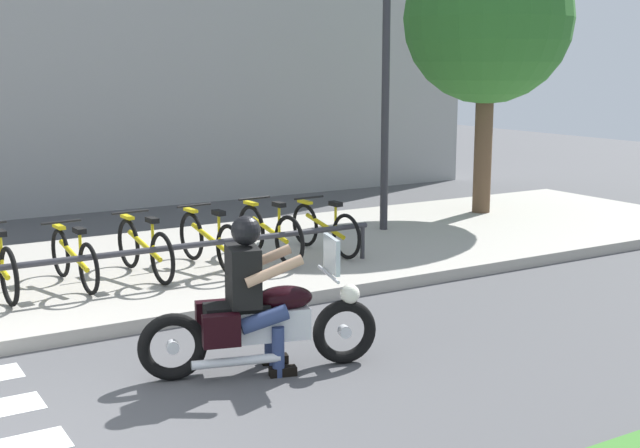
{
  "coord_description": "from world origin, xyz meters",
  "views": [
    {
      "loc": [
        -0.93,
        -5.93,
        2.71
      ],
      "look_at": [
        3.54,
        1.5,
        1.05
      ],
      "focal_mm": 47.15,
      "sensor_mm": 36.0,
      "label": 1
    }
  ],
  "objects_px": {
    "motorcycle": "(262,323)",
    "bicycle_4": "(145,249)",
    "bicycle_6": "(269,233)",
    "tree_near_rack": "(488,20)",
    "rider": "(252,284)",
    "bicycle_5": "(210,241)",
    "bicycle_7": "(325,228)",
    "street_lamp": "(386,60)",
    "bike_rack": "(125,255)",
    "bicycle_3": "(74,258)"
  },
  "relations": [
    {
      "from": "motorcycle",
      "to": "bicycle_4",
      "type": "bearing_deg",
      "value": 88.86
    },
    {
      "from": "bicycle_6",
      "to": "tree_near_rack",
      "type": "relative_size",
      "value": 0.33
    },
    {
      "from": "rider",
      "to": "bicycle_5",
      "type": "xyz_separation_m",
      "value": [
        0.99,
        3.22,
        -0.31
      ]
    },
    {
      "from": "rider",
      "to": "bicycle_6",
      "type": "height_order",
      "value": "rider"
    },
    {
      "from": "bicycle_4",
      "to": "rider",
      "type": "bearing_deg",
      "value": -92.48
    },
    {
      "from": "bicycle_7",
      "to": "motorcycle",
      "type": "bearing_deg",
      "value": -128.99
    },
    {
      "from": "motorcycle",
      "to": "bicycle_7",
      "type": "relative_size",
      "value": 1.33
    },
    {
      "from": "rider",
      "to": "bicycle_4",
      "type": "relative_size",
      "value": 0.86
    },
    {
      "from": "street_lamp",
      "to": "bicycle_7",
      "type": "bearing_deg",
      "value": -150.3
    },
    {
      "from": "rider",
      "to": "bicycle_7",
      "type": "distance_m",
      "value": 4.22
    },
    {
      "from": "street_lamp",
      "to": "bicycle_5",
      "type": "bearing_deg",
      "value": -164.33
    },
    {
      "from": "rider",
      "to": "street_lamp",
      "type": "bearing_deg",
      "value": 43.71
    },
    {
      "from": "bicycle_4",
      "to": "street_lamp",
      "type": "height_order",
      "value": "street_lamp"
    },
    {
      "from": "bicycle_7",
      "to": "rider",
      "type": "bearing_deg",
      "value": -129.99
    },
    {
      "from": "street_lamp",
      "to": "motorcycle",
      "type": "bearing_deg",
      "value": -135.62
    },
    {
      "from": "bicycle_5",
      "to": "bike_rack",
      "type": "bearing_deg",
      "value": -156.64
    },
    {
      "from": "motorcycle",
      "to": "tree_near_rack",
      "type": "bearing_deg",
      "value": 34.62
    },
    {
      "from": "bicycle_3",
      "to": "street_lamp",
      "type": "bearing_deg",
      "value": 10.53
    },
    {
      "from": "bicycle_6",
      "to": "tree_near_rack",
      "type": "bearing_deg",
      "value": 15.41
    },
    {
      "from": "motorcycle",
      "to": "bike_rack",
      "type": "height_order",
      "value": "motorcycle"
    },
    {
      "from": "bicycle_3",
      "to": "tree_near_rack",
      "type": "distance_m",
      "value": 8.12
    },
    {
      "from": "motorcycle",
      "to": "bicycle_5",
      "type": "xyz_separation_m",
      "value": [
        0.92,
        3.25,
        0.05
      ]
    },
    {
      "from": "bicycle_5",
      "to": "tree_near_rack",
      "type": "height_order",
      "value": "tree_near_rack"
    },
    {
      "from": "bicycle_4",
      "to": "bicycle_7",
      "type": "distance_m",
      "value": 2.57
    },
    {
      "from": "bicycle_7",
      "to": "bike_rack",
      "type": "bearing_deg",
      "value": -169.5
    },
    {
      "from": "motorcycle",
      "to": "bicycle_3",
      "type": "relative_size",
      "value": 1.34
    },
    {
      "from": "bicycle_5",
      "to": "bicycle_4",
      "type": "bearing_deg",
      "value": 179.99
    },
    {
      "from": "rider",
      "to": "bike_rack",
      "type": "distance_m",
      "value": 2.7
    },
    {
      "from": "bike_rack",
      "to": "tree_near_rack",
      "type": "bearing_deg",
      "value": 15.14
    },
    {
      "from": "bicycle_6",
      "to": "bike_rack",
      "type": "bearing_deg",
      "value": -165.49
    },
    {
      "from": "rider",
      "to": "bicycle_6",
      "type": "xyz_separation_m",
      "value": [
        1.85,
        3.22,
        -0.3
      ]
    },
    {
      "from": "bicycle_6",
      "to": "tree_near_rack",
      "type": "xyz_separation_m",
      "value": [
        4.88,
        1.34,
        2.92
      ]
    },
    {
      "from": "bike_rack",
      "to": "bicycle_7",
      "type": "bearing_deg",
      "value": 10.5
    },
    {
      "from": "motorcycle",
      "to": "bicycle_7",
      "type": "xyz_separation_m",
      "value": [
        2.63,
        3.25,
        0.04
      ]
    },
    {
      "from": "rider",
      "to": "bike_rack",
      "type": "xyz_separation_m",
      "value": [
        -0.29,
        2.67,
        -0.23
      ]
    },
    {
      "from": "motorcycle",
      "to": "bicycle_5",
      "type": "distance_m",
      "value": 3.38
    },
    {
      "from": "bike_rack",
      "to": "bicycle_3",
      "type": "bearing_deg",
      "value": 127.65
    },
    {
      "from": "bike_rack",
      "to": "street_lamp",
      "type": "xyz_separation_m",
      "value": [
        4.65,
        1.5,
        2.18
      ]
    },
    {
      "from": "bicycle_4",
      "to": "bicycle_6",
      "type": "height_order",
      "value": "bicycle_6"
    },
    {
      "from": "bike_rack",
      "to": "street_lamp",
      "type": "relative_size",
      "value": 1.44
    },
    {
      "from": "bicycle_5",
      "to": "bicycle_7",
      "type": "relative_size",
      "value": 1.05
    },
    {
      "from": "bicycle_3",
      "to": "bicycle_5",
      "type": "distance_m",
      "value": 1.71
    },
    {
      "from": "bicycle_7",
      "to": "street_lamp",
      "type": "height_order",
      "value": "street_lamp"
    },
    {
      "from": "rider",
      "to": "bike_rack",
      "type": "height_order",
      "value": "rider"
    },
    {
      "from": "motorcycle",
      "to": "bicycle_4",
      "type": "height_order",
      "value": "motorcycle"
    },
    {
      "from": "rider",
      "to": "bicycle_3",
      "type": "xyz_separation_m",
      "value": [
        -0.72,
        3.22,
        -0.33
      ]
    },
    {
      "from": "bicycle_3",
      "to": "bicycle_5",
      "type": "height_order",
      "value": "bicycle_5"
    },
    {
      "from": "motorcycle",
      "to": "bicycle_3",
      "type": "height_order",
      "value": "motorcycle"
    },
    {
      "from": "bicycle_7",
      "to": "tree_near_rack",
      "type": "relative_size",
      "value": 0.33
    },
    {
      "from": "bicycle_5",
      "to": "street_lamp",
      "type": "relative_size",
      "value": 0.36
    }
  ]
}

